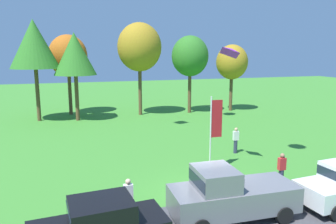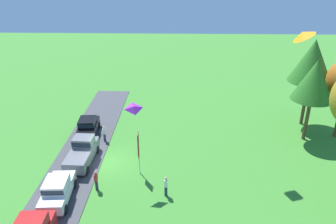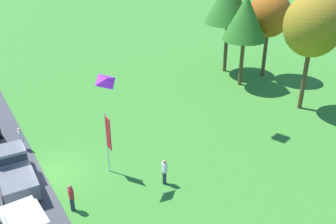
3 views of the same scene
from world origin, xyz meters
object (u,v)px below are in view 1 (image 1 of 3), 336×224
tree_lone_near (34,44)px  kite_diamond_near_flag (231,51)px  person_on_lawn (282,170)px  car_pickup_by_flagpole (229,194)px  tree_center_back (68,56)px  tree_right_of_center (190,56)px  flag_banner (215,124)px  person_watching_sky (128,199)px  person_beside_suv (236,140)px  tree_far_right (139,47)px  tree_left_of_center (75,54)px  tree_far_left (232,62)px

tree_lone_near → kite_diamond_near_flag: (11.13, -17.23, -0.63)m
person_on_lawn → tree_lone_near: tree_lone_near is taller
car_pickup_by_flagpole → kite_diamond_near_flag: size_ratio=4.81×
tree_center_back → tree_right_of_center: bearing=-12.6°
flag_banner → person_watching_sky: bearing=-143.7°
person_on_lawn → kite_diamond_near_flag: 6.62m
tree_center_back → person_on_lawn: bearing=-67.4°
tree_center_back → tree_right_of_center: 12.67m
person_beside_suv → car_pickup_by_flagpole: bearing=-120.6°
person_watching_sky → tree_far_right: tree_far_right is taller
flag_banner → kite_diamond_near_flag: 4.03m
person_on_lawn → tree_center_back: bearing=112.6°
tree_left_of_center → person_on_lawn: bearing=-65.3°
car_pickup_by_flagpole → flag_banner: bearing=70.6°
tree_left_of_center → tree_center_back: bearing=99.5°
tree_lone_near → tree_far_right: (9.97, 0.09, -0.25)m
person_watching_sky → tree_left_of_center: size_ratio=0.21×
person_watching_sky → person_beside_suv: bearing=38.0°
car_pickup_by_flagpole → flag_banner: (1.87, 5.33, 1.54)m
person_watching_sky → tree_left_of_center: tree_left_of_center is taller
person_watching_sky → tree_lone_near: tree_lone_near is taller
tree_lone_near → car_pickup_by_flagpole: bearing=-69.4°
person_on_lawn → tree_center_back: (-9.48, 22.76, 5.21)m
person_watching_sky → tree_lone_near: bearing=102.5°
tree_far_right → kite_diamond_near_flag: tree_far_right is taller
tree_far_right → tree_far_left: tree_far_right is taller
person_on_lawn → car_pickup_by_flagpole: bearing=-151.7°
person_on_lawn → person_beside_suv: bearing=84.4°
tree_right_of_center → flag_banner: size_ratio=1.97×
person_watching_sky → flag_banner: (5.62, 4.13, 1.77)m
person_on_lawn → tree_right_of_center: size_ratio=0.21×
tree_left_of_center → tree_right_of_center: (11.79, 0.65, -0.26)m
person_beside_suv → tree_center_back: bearing=120.2°
person_watching_sky → tree_right_of_center: bearing=63.1°
tree_far_right → tree_right_of_center: tree_far_right is taller
person_on_lawn → flag_banner: size_ratio=0.41×
flag_banner → kite_diamond_near_flag: size_ratio=3.98×
car_pickup_by_flagpole → tree_lone_near: size_ratio=0.53×
car_pickup_by_flagpole → person_on_lawn: size_ratio=2.96×
car_pickup_by_flagpole → tree_lone_near: bearing=110.6°
tree_far_right → tree_right_of_center: bearing=-4.3°
tree_far_left → flag_banner: (-9.90, -16.63, -2.74)m
car_pickup_by_flagpole → tree_far_right: tree_far_right is taller
person_beside_suv → person_watching_sky: same height
tree_left_of_center → car_pickup_by_flagpole: bearing=-77.2°
person_watching_sky → tree_far_left: tree_far_left is taller
tree_far_right → car_pickup_by_flagpole: bearing=-93.9°
tree_lone_near → kite_diamond_near_flag: size_ratio=9.05×
tree_center_back → kite_diamond_near_flag: 21.31m
person_watching_sky → tree_far_right: size_ratio=0.18×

